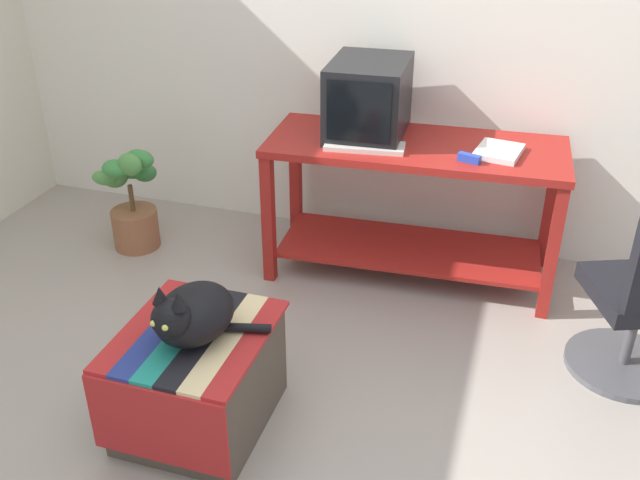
# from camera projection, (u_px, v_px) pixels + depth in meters

# --- Properties ---
(ground_plane) EXTENTS (14.00, 14.00, 0.00)m
(ground_plane) POSITION_uv_depth(u_px,v_px,m) (262.00, 467.00, 2.76)
(ground_plane) COLOR #9E9389
(back_wall) EXTENTS (8.00, 0.10, 2.60)m
(back_wall) POSITION_uv_depth(u_px,v_px,m) (394.00, 16.00, 3.84)
(back_wall) COLOR silver
(back_wall) RESTS_ON ground_plane
(desk) EXTENTS (1.56, 0.69, 0.77)m
(desk) POSITION_uv_depth(u_px,v_px,m) (413.00, 187.00, 3.77)
(desk) COLOR maroon
(desk) RESTS_ON ground_plane
(tv_monitor) EXTENTS (0.41, 0.53, 0.39)m
(tv_monitor) POSITION_uv_depth(u_px,v_px,m) (368.00, 99.00, 3.68)
(tv_monitor) COLOR black
(tv_monitor) RESTS_ON desk
(keyboard) EXTENTS (0.42, 0.20, 0.02)m
(keyboard) POSITION_uv_depth(u_px,v_px,m) (365.00, 146.00, 3.59)
(keyboard) COLOR beige
(keyboard) RESTS_ON desk
(book) EXTENTS (0.24, 0.28, 0.03)m
(book) POSITION_uv_depth(u_px,v_px,m) (499.00, 151.00, 3.52)
(book) COLOR white
(book) RESTS_ON desk
(ottoman_with_blanket) EXTENTS (0.56, 0.66, 0.45)m
(ottoman_with_blanket) POSITION_uv_depth(u_px,v_px,m) (198.00, 378.00, 2.88)
(ottoman_with_blanket) COLOR #4C4238
(ottoman_with_blanket) RESTS_ON ground_plane
(cat) EXTENTS (0.44, 0.40, 0.29)m
(cat) POSITION_uv_depth(u_px,v_px,m) (192.00, 314.00, 2.68)
(cat) COLOR black
(cat) RESTS_ON ottoman_with_blanket
(potted_plant) EXTENTS (0.39, 0.35, 0.65)m
(potted_plant) POSITION_uv_depth(u_px,v_px,m) (132.00, 202.00, 4.14)
(potted_plant) COLOR brown
(potted_plant) RESTS_ON ground_plane
(stapler) EXTENTS (0.12, 0.07, 0.04)m
(stapler) POSITION_uv_depth(u_px,v_px,m) (469.00, 158.00, 3.43)
(stapler) COLOR #2342B7
(stapler) RESTS_ON desk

